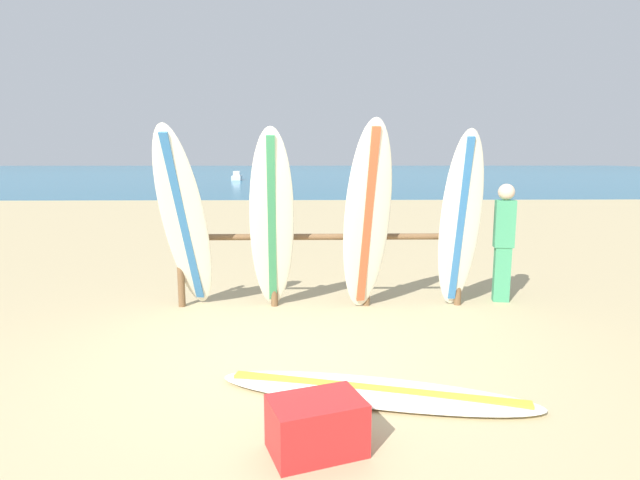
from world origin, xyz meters
TOP-DOWN VIEW (x-y plane):
  - ground_plane at (0.00, 0.00)m, footprint 120.00×120.00m
  - ocean_water at (0.00, 58.00)m, footprint 120.00×80.00m
  - surfboard_rack at (0.32, 1.85)m, footprint 3.68×0.09m
  - surfboard_leaning_far_left at (-1.32, 1.50)m, footprint 0.67×1.19m
  - surfboard_leaning_left at (-0.28, 1.54)m, footprint 0.59×0.86m
  - surfboard_leaning_center_left at (0.87, 1.52)m, footprint 0.68×0.76m
  - surfboard_leaning_center at (2.02, 1.59)m, footprint 0.50×0.67m
  - surfboard_lying_on_sand at (0.70, -0.71)m, footprint 2.67×1.21m
  - beachgoer_standing at (2.73, 2.01)m, footprint 0.27×0.21m
  - small_boat_offshore at (-5.60, 36.90)m, footprint 0.83×2.07m
  - cooler_box at (0.21, -1.49)m, footprint 0.70×0.57m

SIDE VIEW (x-z plane):
  - ground_plane at x=0.00m, z-range 0.00..0.00m
  - ocean_water at x=0.00m, z-range 0.00..0.01m
  - surfboard_lying_on_sand at x=0.70m, z-range -0.01..0.08m
  - cooler_box at x=0.21m, z-range 0.00..0.36m
  - small_boat_offshore at x=-5.60m, z-range -0.10..0.61m
  - surfboard_rack at x=0.32m, z-range 0.15..1.21m
  - beachgoer_standing at x=2.73m, z-range 0.08..1.65m
  - surfboard_leaning_center at x=2.02m, z-range 0.00..2.24m
  - surfboard_leaning_left at x=-0.28m, z-range 0.00..2.26m
  - surfboard_leaning_far_left at x=-1.32m, z-range 0.00..2.29m
  - surfboard_leaning_center_left at x=0.87m, z-range 0.00..2.36m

